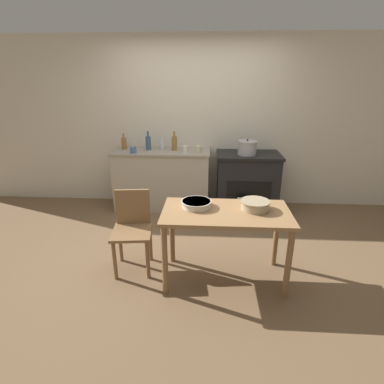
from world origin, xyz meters
The scene contains 17 objects.
ground_plane centered at (0.00, 0.00, 0.00)m, with size 14.00×14.00×0.00m, color brown.
wall_back centered at (0.00, 1.58, 1.27)m, with size 8.00×0.07×2.55m.
counter_cabinet centered at (-0.52, 1.27, 0.46)m, with size 1.46×0.59×0.92m.
stove centered at (0.78, 1.25, 0.45)m, with size 0.94×0.64×0.90m.
work_table centered at (0.38, -0.52, 0.64)m, with size 1.21×0.64×0.75m.
chair centered at (-0.58, -0.37, 0.46)m, with size 0.44×0.44×0.84m.
flour_sack centered at (0.73, 0.76, 0.18)m, with size 0.24×0.17×0.35m, color beige.
stock_pot centered at (0.75, 1.17, 1.00)m, with size 0.28×0.28×0.23m.
mixing_bowl_large centered at (0.65, -0.47, 0.80)m, with size 0.28×0.28×0.09m.
mixing_bowl_small centered at (0.09, -0.44, 0.78)m, with size 0.30×0.30×0.06m.
bottle_far_left centered at (-0.72, 1.31, 1.03)m, with size 0.08×0.08×0.28m.
bottle_left centered at (-1.10, 1.33, 1.01)m, with size 0.08×0.08×0.24m.
bottle_mid_left centered at (-0.32, 1.30, 1.03)m, with size 0.08×0.08×0.28m.
bottle_center_left centered at (-0.52, 1.40, 0.99)m, with size 0.07×0.07×0.19m.
cup_center centered at (-0.90, 1.08, 0.97)m, with size 0.09×0.09×0.09m, color #4C6B99.
cup_center_right centered at (0.04, 1.15, 0.97)m, with size 0.09×0.09×0.10m, color beige.
cup_mid_right centered at (-0.15, 1.15, 0.97)m, with size 0.07×0.07×0.10m, color silver.
Camera 1 is at (0.21, -3.13, 1.91)m, focal length 28.00 mm.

